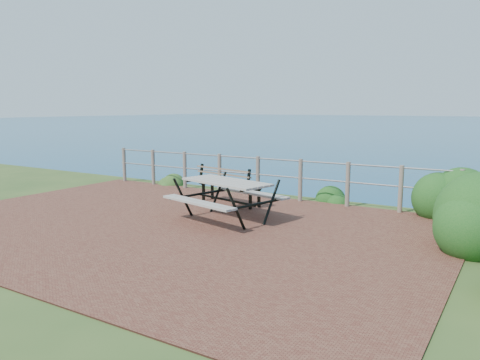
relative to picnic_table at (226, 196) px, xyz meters
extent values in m
cube|color=brown|center=(-0.69, -0.87, -0.50)|extent=(10.00, 7.00, 0.12)
cylinder|color=#6B5B4C|center=(-5.29, 2.48, 0.02)|extent=(0.10, 0.10, 1.00)
cylinder|color=#6B5B4C|center=(-4.14, 2.48, 0.02)|extent=(0.10, 0.10, 1.00)
cylinder|color=#6B5B4C|center=(-2.99, 2.48, 0.02)|extent=(0.10, 0.10, 1.00)
cylinder|color=#6B5B4C|center=(-1.84, 2.48, 0.02)|extent=(0.10, 0.10, 1.00)
cylinder|color=#6B5B4C|center=(-0.69, 2.48, 0.02)|extent=(0.10, 0.10, 1.00)
cylinder|color=#6B5B4C|center=(0.46, 2.48, 0.02)|extent=(0.10, 0.10, 1.00)
cylinder|color=#6B5B4C|center=(1.61, 2.48, 0.02)|extent=(0.10, 0.10, 1.00)
cylinder|color=#6B5B4C|center=(2.76, 2.48, 0.02)|extent=(0.10, 0.10, 1.00)
cylinder|color=#6B5B4C|center=(3.91, 2.48, 0.02)|extent=(0.10, 0.10, 1.00)
cylinder|color=slate|center=(-0.69, 2.48, 0.47)|extent=(9.40, 0.04, 0.04)
cylinder|color=slate|center=(-0.69, 2.48, 0.07)|extent=(9.40, 0.04, 0.04)
cube|color=#A09A90|center=(0.00, 0.00, 0.28)|extent=(1.97, 1.18, 0.04)
cube|color=#A09A90|center=(0.00, 0.00, -0.03)|extent=(1.85, 0.70, 0.04)
cube|color=#A09A90|center=(0.00, 0.00, -0.03)|extent=(1.85, 0.70, 0.04)
cylinder|color=black|center=(0.00, 0.00, -0.08)|extent=(1.55, 0.43, 0.05)
cube|color=brown|center=(-0.78, 1.35, -0.04)|extent=(1.62, 0.65, 0.04)
cube|color=brown|center=(-0.78, 1.35, 0.23)|extent=(1.57, 0.38, 0.36)
cube|color=black|center=(-0.78, 1.35, -0.26)|extent=(0.06, 0.07, 0.43)
cube|color=black|center=(-0.78, 1.35, -0.26)|extent=(0.06, 0.07, 0.43)
cube|color=black|center=(-0.78, 1.35, -0.26)|extent=(0.06, 0.07, 0.43)
cube|color=black|center=(-0.78, 1.35, -0.26)|extent=(0.06, 0.07, 0.43)
ellipsoid|color=#164917|center=(3.79, 2.50, -0.50)|extent=(1.26, 1.26, 1.79)
ellipsoid|color=#2D5821|center=(-3.74, 2.81, -0.50)|extent=(0.71, 0.71, 0.43)
ellipsoid|color=#164917|center=(1.16, 3.02, -0.50)|extent=(0.79, 0.79, 0.53)
camera|label=1|loc=(4.96, -7.52, 1.72)|focal=35.00mm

